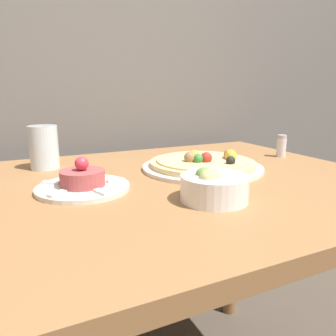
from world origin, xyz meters
TOP-DOWN VIEW (x-y plane):
  - dining_table at (0.00, 0.42)m, footprint 1.10×0.83m
  - pizza_plate at (0.14, 0.47)m, footprint 0.33×0.33m
  - tartare_plate at (-0.20, 0.42)m, footprint 0.20×0.20m
  - small_bowl at (0.02, 0.24)m, footprint 0.13×0.13m
  - drinking_glass at (-0.25, 0.68)m, footprint 0.08×0.08m
  - salt_shaker at (0.46, 0.51)m, footprint 0.03×0.03m

SIDE VIEW (x-z plane):
  - dining_table at x=0.00m, z-range 0.27..1.04m
  - pizza_plate at x=0.14m, z-range 0.76..0.81m
  - tartare_plate at x=-0.20m, z-range 0.75..0.82m
  - small_bowl at x=0.02m, z-range 0.76..0.83m
  - salt_shaker at x=0.46m, z-range 0.77..0.84m
  - drinking_glass at x=-0.25m, z-range 0.77..0.89m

